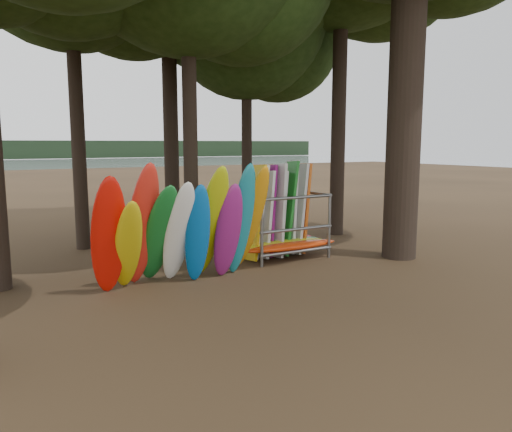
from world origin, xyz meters
TOP-DOWN VIEW (x-y plane):
  - ground at (0.00, 0.00)m, footprint 120.00×120.00m
  - lake at (0.00, 60.00)m, footprint 160.00×160.00m
  - oak_3 at (2.95, 6.67)m, footprint 6.92×6.92m
  - kayak_row at (-1.98, 0.82)m, footprint 4.46×2.04m
  - storage_rack at (1.60, 2.10)m, footprint 3.12×1.54m

SIDE VIEW (x-z plane):
  - ground at x=0.00m, z-range 0.00..0.00m
  - lake at x=0.00m, z-range 0.00..0.00m
  - storage_rack at x=1.60m, z-range -0.50..2.37m
  - kayak_row at x=-1.98m, z-range -0.23..2.88m
  - oak_3 at x=2.95m, z-range 2.48..13.48m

